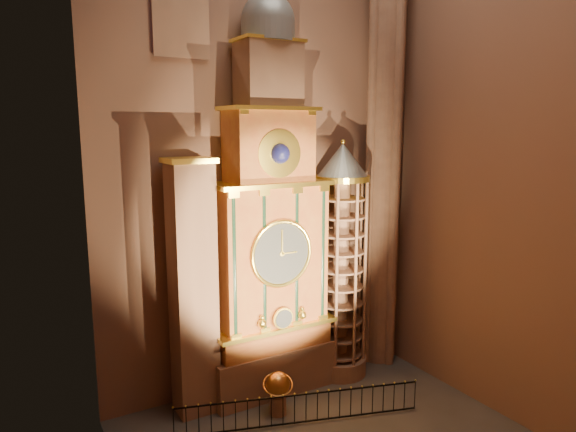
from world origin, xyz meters
TOP-DOWN VIEW (x-y plane):
  - wall_back at (0.00, 6.00)m, footprint 22.00×0.00m
  - wall_left at (-7.00, 0.00)m, footprint 0.00×22.00m
  - wall_right at (7.00, 0.00)m, footprint 0.00×22.00m
  - astronomical_clock at (0.00, 4.96)m, footprint 5.60×2.41m
  - portrait_tower at (-3.40, 4.98)m, footprint 1.80×1.60m
  - stair_turret at (3.50, 4.70)m, footprint 2.50×2.50m
  - gothic_pier at (6.10, 5.00)m, footprint 2.04×2.04m
  - celestial_globe at (-0.71, 3.02)m, footprint 1.56×1.52m
  - iron_railing at (-0.35, 1.91)m, footprint 9.06×2.99m

SIDE VIEW (x-z plane):
  - iron_railing at x=-0.35m, z-range 0.05..1.26m
  - celestial_globe at x=-0.71m, z-range 0.17..1.93m
  - portrait_tower at x=-3.40m, z-range 0.05..10.25m
  - stair_turret at x=3.50m, z-range -0.13..10.67m
  - astronomical_clock at x=0.00m, z-range -1.67..15.03m
  - wall_back at x=0.00m, z-range 0.00..22.00m
  - wall_left at x=-7.00m, z-range 0.00..22.00m
  - wall_right at x=7.00m, z-range 0.00..22.00m
  - gothic_pier at x=6.10m, z-range 0.00..22.00m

